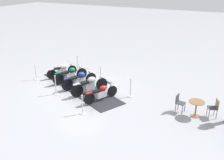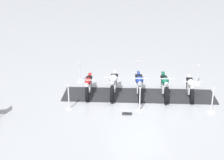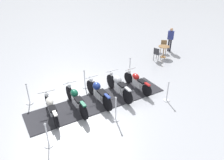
% 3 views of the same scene
% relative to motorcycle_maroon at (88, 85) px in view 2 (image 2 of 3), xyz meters
% --- Properties ---
extents(ground_plane, '(80.00, 80.00, 0.00)m').
position_rel_motorcycle_maroon_xyz_m(ground_plane, '(2.01, -0.89, -0.46)').
color(ground_plane, '#A8AAB2').
extents(display_platform, '(6.67, 4.23, 0.03)m').
position_rel_motorcycle_maroon_xyz_m(display_platform, '(2.01, -0.89, -0.44)').
color(display_platform, '#28282D').
rests_on(display_platform, ground_plane).
extents(motorcycle_maroon, '(1.02, 2.00, 0.90)m').
position_rel_motorcycle_maroon_xyz_m(motorcycle_maroon, '(0.00, 0.00, 0.00)').
color(motorcycle_maroon, black).
rests_on(motorcycle_maroon, display_platform).
extents(motorcycle_chrome, '(1.18, 2.13, 1.05)m').
position_rel_motorcycle_maroon_xyz_m(motorcycle_chrome, '(1.00, -0.46, 0.09)').
color(motorcycle_chrome, black).
rests_on(motorcycle_chrome, display_platform).
extents(motorcycle_navy, '(1.07, 2.16, 1.03)m').
position_rel_motorcycle_maroon_xyz_m(motorcycle_navy, '(2.00, -0.92, 0.06)').
color(motorcycle_navy, black).
rests_on(motorcycle_navy, display_platform).
extents(motorcycle_forest, '(1.11, 2.16, 1.03)m').
position_rel_motorcycle_maroon_xyz_m(motorcycle_forest, '(3.00, -1.38, 0.04)').
color(motorcycle_forest, black).
rests_on(motorcycle_forest, display_platform).
extents(motorcycle_cream, '(1.16, 1.88, 0.91)m').
position_rel_motorcycle_maroon_xyz_m(motorcycle_cream, '(4.00, -1.86, 0.01)').
color(motorcycle_cream, black).
rests_on(motorcycle_cream, display_platform).
extents(stanchion_left_mid, '(0.29, 0.29, 1.13)m').
position_rel_motorcycle_maroon_xyz_m(stanchion_left_mid, '(2.66, 0.50, -0.05)').
color(stanchion_left_mid, silver).
rests_on(stanchion_left_mid, ground_plane).
extents(stanchion_right_rear, '(0.33, 0.33, 1.05)m').
position_rel_motorcycle_maroon_xyz_m(stanchion_right_rear, '(3.92, -3.47, -0.13)').
color(stanchion_right_rear, silver).
rests_on(stanchion_right_rear, ground_plane).
extents(stanchion_right_front, '(0.30, 0.30, 1.07)m').
position_rel_motorcycle_maroon_xyz_m(stanchion_right_front, '(-1.18, -1.10, -0.08)').
color(stanchion_right_front, silver).
rests_on(stanchion_right_front, ground_plane).
extents(stanchion_left_front, '(0.29, 0.29, 1.01)m').
position_rel_motorcycle_maroon_xyz_m(stanchion_left_front, '(0.11, 1.68, -0.10)').
color(stanchion_left_front, silver).
rests_on(stanchion_left_front, ground_plane).
extents(stanchion_right_mid, '(0.28, 0.28, 1.01)m').
position_rel_motorcycle_maroon_xyz_m(stanchion_right_mid, '(1.37, -2.28, -0.09)').
color(stanchion_right_mid, silver).
rests_on(stanchion_right_mid, ground_plane).
extents(stanchion_left_rear, '(0.34, 0.34, 1.01)m').
position_rel_motorcycle_maroon_xyz_m(stanchion_left_rear, '(5.21, -0.68, -0.14)').
color(stanchion_left_rear, silver).
rests_on(stanchion_left_rear, ground_plane).
extents(info_placard, '(0.43, 0.35, 0.20)m').
position_rel_motorcycle_maroon_xyz_m(info_placard, '(0.78, -2.38, -0.40)').
color(info_placard, '#333338').
rests_on(info_placard, ground_plane).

